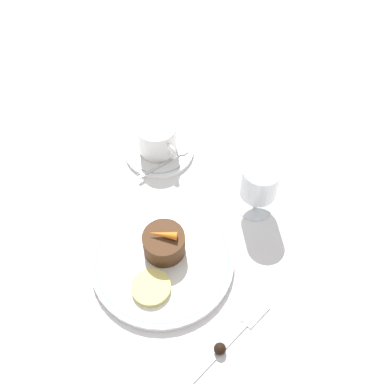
% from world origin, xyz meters
% --- Properties ---
extents(ground_plane, '(3.00, 3.00, 0.00)m').
position_xyz_m(ground_plane, '(0.00, 0.00, 0.00)').
color(ground_plane, white).
extents(dinner_plate, '(0.25, 0.25, 0.01)m').
position_xyz_m(dinner_plate, '(0.03, -0.01, 0.01)').
color(dinner_plate, white).
rests_on(dinner_plate, ground_plane).
extents(saucer, '(0.14, 0.14, 0.01)m').
position_xyz_m(saucer, '(-0.18, 0.13, 0.01)').
color(saucer, white).
rests_on(saucer, ground_plane).
extents(coffee_cup, '(0.11, 0.08, 0.07)m').
position_xyz_m(coffee_cup, '(-0.18, 0.13, 0.05)').
color(coffee_cup, white).
rests_on(coffee_cup, saucer).
extents(spoon, '(0.02, 0.12, 0.00)m').
position_xyz_m(spoon, '(-0.14, 0.13, 0.01)').
color(spoon, silver).
rests_on(spoon, saucer).
extents(wine_glass, '(0.07, 0.07, 0.12)m').
position_xyz_m(wine_glass, '(0.04, 0.19, 0.08)').
color(wine_glass, silver).
rests_on(wine_glass, ground_plane).
extents(fork, '(0.04, 0.19, 0.01)m').
position_xyz_m(fork, '(0.21, 0.01, 0.00)').
color(fork, silver).
rests_on(fork, ground_plane).
extents(dessert_cake, '(0.07, 0.07, 0.05)m').
position_xyz_m(dessert_cake, '(0.02, 0.00, 0.04)').
color(dessert_cake, '#4C2D19').
rests_on(dessert_cake, dinner_plate).
extents(carrot_garnish, '(0.04, 0.04, 0.01)m').
position_xyz_m(carrot_garnish, '(0.02, 0.00, 0.07)').
color(carrot_garnish, orange).
rests_on(carrot_garnish, dessert_cake).
extents(pineapple_slice, '(0.07, 0.07, 0.01)m').
position_xyz_m(pineapple_slice, '(0.07, -0.06, 0.02)').
color(pineapple_slice, '#EFE075').
rests_on(pineapple_slice, dinner_plate).
extents(chocolate_truffle, '(0.02, 0.02, 0.02)m').
position_xyz_m(chocolate_truffle, '(0.21, -0.03, 0.01)').
color(chocolate_truffle, black).
rests_on(chocolate_truffle, ground_plane).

